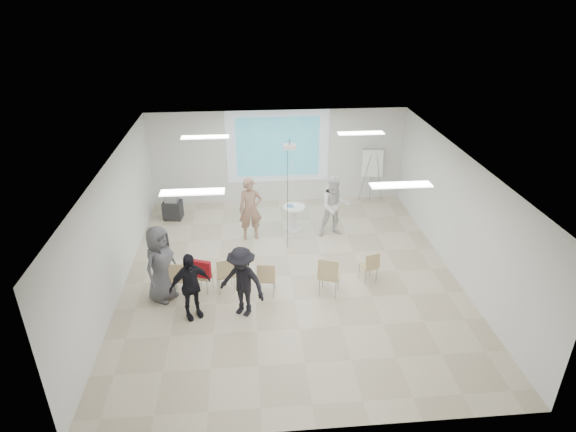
{
  "coord_description": "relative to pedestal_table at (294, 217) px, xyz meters",
  "views": [
    {
      "loc": [
        -0.93,
        -9.9,
        6.56
      ],
      "look_at": [
        0.0,
        0.8,
        1.25
      ],
      "focal_mm": 30.0,
      "sensor_mm": 36.0,
      "label": 1
    }
  ],
  "objects": [
    {
      "name": "audience_left",
      "position": [
        -2.56,
        -3.74,
        0.45
      ],
      "size": [
        1.2,
        1.01,
        1.77
      ],
      "primitive_type": "imported",
      "rotation": [
        0.0,
        0.0,
        0.46
      ],
      "color": "black",
      "rests_on": "floor"
    },
    {
      "name": "fluor_panel_se",
      "position": [
        1.69,
        -3.88,
        2.54
      ],
      "size": [
        1.2,
        0.3,
        0.02
      ],
      "primitive_type": "cube",
      "color": "white",
      "rests_on": "ceiling"
    },
    {
      "name": "controller_left",
      "position": [
        -1.05,
        -0.08,
        0.89
      ],
      "size": [
        0.05,
        0.12,
        0.04
      ],
      "primitive_type": "cube",
      "rotation": [
        0.0,
        0.0,
        0.11
      ],
      "color": "silver",
      "rests_on": "player_left"
    },
    {
      "name": "laptop",
      "position": [
        -1.87,
        -2.8,
        0.05
      ],
      "size": [
        0.38,
        0.31,
        0.03
      ],
      "primitive_type": "imported",
      "rotation": [
        0.0,
        0.0,
        3.35
      ],
      "color": "black",
      "rests_on": "chair_left_inner"
    },
    {
      "name": "audience_outer",
      "position": [
        -3.26,
        -3.02,
        0.58
      ],
      "size": [
        1.08,
        1.19,
        2.03
      ],
      "primitive_type": "imported",
      "rotation": [
        0.0,
        0.0,
        1.0
      ],
      "color": "#555459",
      "rests_on": "floor"
    },
    {
      "name": "wall_back",
      "position": [
        -0.31,
        2.17,
        1.07
      ],
      "size": [
        8.0,
        0.1,
        3.0
      ],
      "primitive_type": "cube",
      "color": "silver",
      "rests_on": "floor"
    },
    {
      "name": "projection_halo",
      "position": [
        -0.31,
        2.11,
        1.42
      ],
      "size": [
        3.2,
        0.01,
        2.3
      ],
      "primitive_type": "cube",
      "color": "silver",
      "rests_on": "wall_back"
    },
    {
      "name": "projection_image",
      "position": [
        -0.31,
        2.09,
        1.42
      ],
      "size": [
        2.6,
        0.01,
        1.9
      ],
      "primitive_type": "cube",
      "color": "teal",
      "rests_on": "wall_back"
    },
    {
      "name": "ceiling_projector",
      "position": [
        -0.21,
        -0.88,
        2.25
      ],
      "size": [
        0.3,
        0.25,
        3.0
      ],
      "color": "white",
      "rests_on": "ceiling"
    },
    {
      "name": "chair_right_inner",
      "position": [
        0.48,
        -3.24,
        0.15
      ],
      "size": [
        0.61,
        0.63,
        0.99
      ],
      "rotation": [
        0.0,
        0.0,
        -0.36
      ],
      "color": "tan",
      "rests_on": "floor"
    },
    {
      "name": "chair_far_left",
      "position": [
        -2.87,
        -2.98,
        0.1
      ],
      "size": [
        0.46,
        0.49,
        0.91
      ],
      "rotation": [
        0.0,
        0.0,
        -0.08
      ],
      "color": "tan",
      "rests_on": "floor"
    },
    {
      "name": "wall_right",
      "position": [
        3.74,
        -2.38,
        1.07
      ],
      "size": [
        0.1,
        9.0,
        3.0
      ],
      "primitive_type": "cube",
      "color": "silver",
      "rests_on": "floor"
    },
    {
      "name": "floor",
      "position": [
        -0.31,
        -2.38,
        -0.48
      ],
      "size": [
        8.0,
        9.0,
        0.1
      ],
      "primitive_type": "cube",
      "color": "beige",
      "rests_on": "ground"
    },
    {
      "name": "av_cart",
      "position": [
        -3.57,
        1.07,
        -0.06
      ],
      "size": [
        0.6,
        0.51,
        0.81
      ],
      "rotation": [
        0.0,
        0.0,
        -0.15
      ],
      "color": "black",
      "rests_on": "floor"
    },
    {
      "name": "ceiling",
      "position": [
        -0.31,
        -2.38,
        2.62
      ],
      "size": [
        8.0,
        9.0,
        0.1
      ],
      "primitive_type": "cube",
      "color": "white",
      "rests_on": "wall_back"
    },
    {
      "name": "flipchart_easel",
      "position": [
        2.67,
        1.81,
        0.9
      ],
      "size": [
        0.78,
        0.59,
        1.81
      ],
      "rotation": [
        0.0,
        0.0,
        -0.13
      ],
      "color": "gray",
      "rests_on": "floor"
    },
    {
      "name": "fluor_panel_sw",
      "position": [
        -2.31,
        -3.88,
        2.54
      ],
      "size": [
        1.2,
        0.3,
        0.02
      ],
      "primitive_type": "cube",
      "color": "white",
      "rests_on": "ceiling"
    },
    {
      "name": "fluor_panel_nw",
      "position": [
        -2.31,
        -0.38,
        2.54
      ],
      "size": [
        1.2,
        0.3,
        0.02
      ],
      "primitive_type": "cube",
      "color": "white",
      "rests_on": "ceiling"
    },
    {
      "name": "red_jacket",
      "position": [
        -2.38,
        -3.02,
        0.29
      ],
      "size": [
        0.45,
        0.25,
        0.42
      ],
      "primitive_type": "cube",
      "rotation": [
        0.0,
        0.0,
        -0.37
      ],
      "color": "maroon",
      "rests_on": "chair_left_mid"
    },
    {
      "name": "player_left",
      "position": [
        -1.23,
        -0.33,
        0.57
      ],
      "size": [
        0.78,
        0.57,
        2.01
      ],
      "primitive_type": "imported",
      "rotation": [
        0.0,
        0.0,
        0.11
      ],
      "color": "#9E7761",
      "rests_on": "floor"
    },
    {
      "name": "audience_mid",
      "position": [
        -1.47,
        -3.74,
        0.49
      ],
      "size": [
        1.36,
        1.17,
        1.84
      ],
      "primitive_type": "imported",
      "rotation": [
        0.0,
        0.0,
        -0.54
      ],
      "color": "black",
      "rests_on": "floor"
    },
    {
      "name": "chair_center",
      "position": [
        -0.93,
        -3.14,
        0.09
      ],
      "size": [
        0.47,
        0.49,
        0.88
      ],
      "rotation": [
        0.0,
        0.0,
        -0.14
      ],
      "color": "tan",
      "rests_on": "floor"
    },
    {
      "name": "controller_right",
      "position": [
        0.92,
        -0.1,
        0.89
      ],
      "size": [
        0.05,
        0.13,
        0.04
      ],
      "primitive_type": "cube",
      "rotation": [
        0.0,
        0.0,
        0.06
      ],
      "color": "white",
      "rests_on": "player_right"
    },
    {
      "name": "player_right",
      "position": [
        1.1,
        -0.35,
        0.55
      ],
      "size": [
        0.99,
        0.81,
        1.97
      ],
      "primitive_type": "imported",
      "rotation": [
        0.0,
        0.0,
        0.06
      ],
      "color": "white",
      "rests_on": "floor"
    },
    {
      "name": "fluor_panel_ne",
      "position": [
        1.69,
        -0.38,
        2.54
      ],
      "size": [
        1.2,
        0.3,
        0.02
      ],
      "primitive_type": "cube",
      "color": "white",
      "rests_on": "ceiling"
    },
    {
      "name": "chair_left_mid",
      "position": [
        -2.4,
        -2.87,
        0.05
      ],
      "size": [
        0.5,
        0.52,
        0.82
      ],
      "rotation": [
        0.0,
        0.0,
        -0.37
      ],
      "color": "tan",
      "rests_on": "floor"
    },
    {
      "name": "pedestal_table",
      "position": [
        0.0,
        0.0,
        0.0
      ],
      "size": [
        0.8,
        0.8,
        0.78
      ],
      "rotation": [
        0.0,
        0.0,
        0.32
      ],
      "color": "silver",
      "rests_on": "floor"
    },
    {
      "name": "chair_left_inner",
      "position": [
        -1.86,
        -2.89,
        0.1
      ],
      "size": [
        0.51,
        0.54,
        0.91
      ],
      "rotation": [
        0.0,
        0.0,
        0.21
      ],
      "color": "tan",
      "rests_on": "floor"
    },
    {
      "name": "chair_right_far",
      "position": [
        1.54,
        -2.78,
        0.04
      ],
      "size": [
        0.47,
        0.49,
        0.8
      ],
      "rotation": [
        0.0,
        0.0,
        0.29
      ],
      "color": "tan",
      "rests_on": "floor"
    },
    {
      "name": "wall_left",
      "position": [
        -4.36,
        -2.38,
        1.07
      ],
      "size": [
        0.1,
        9.0,
        3.0
      ],
      "primitive_type": "cube",
      "color": "silver",
      "rests_on": "floor"
    }
  ]
}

